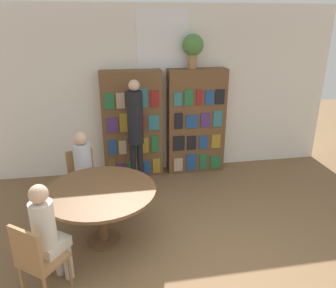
# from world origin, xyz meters

# --- Properties ---
(wall_back) EXTENTS (6.40, 0.07, 3.00)m
(wall_back) POSITION_xyz_m (0.00, 3.26, 1.51)
(wall_back) COLOR silver
(wall_back) RESTS_ON ground_plane
(bookshelf_left) EXTENTS (1.06, 0.34, 1.93)m
(bookshelf_left) POSITION_xyz_m (-0.59, 3.06, 0.96)
(bookshelf_left) COLOR brown
(bookshelf_left) RESTS_ON ground_plane
(bookshelf_right) EXTENTS (1.06, 0.34, 1.93)m
(bookshelf_right) POSITION_xyz_m (0.59, 3.06, 0.96)
(bookshelf_right) COLOR brown
(bookshelf_right) RESTS_ON ground_plane
(flower_vase) EXTENTS (0.37, 0.37, 0.58)m
(flower_vase) POSITION_xyz_m (0.49, 3.07, 2.30)
(flower_vase) COLOR #997047
(flower_vase) RESTS_ON bookshelf_right
(reading_table) EXTENTS (1.40, 1.40, 0.76)m
(reading_table) POSITION_xyz_m (-1.14, 1.11, 0.65)
(reading_table) COLOR brown
(reading_table) RESTS_ON ground_plane
(chair_near_camera) EXTENTS (0.56, 0.56, 0.88)m
(chair_near_camera) POSITION_xyz_m (-1.77, 0.29, 0.49)
(chair_near_camera) COLOR olive
(chair_near_camera) RESTS_ON ground_plane
(chair_left_side) EXTENTS (0.50, 0.50, 0.88)m
(chair_left_side) POSITION_xyz_m (-1.44, 2.10, 0.49)
(chair_left_side) COLOR olive
(chair_left_side) RESTS_ON ground_plane
(seated_reader_left) EXTENTS (0.34, 0.40, 1.24)m
(seated_reader_left) POSITION_xyz_m (-1.39, 1.93, 0.70)
(seated_reader_left) COLOR #B2B7C6
(seated_reader_left) RESTS_ON ground_plane
(seated_reader_right) EXTENTS (0.38, 0.40, 1.24)m
(seated_reader_right) POSITION_xyz_m (-1.66, 0.43, 0.70)
(seated_reader_right) COLOR beige
(seated_reader_right) RESTS_ON ground_plane
(librarian_standing) EXTENTS (0.26, 0.53, 1.86)m
(librarian_standing) POSITION_xyz_m (-0.57, 2.56, 1.12)
(librarian_standing) COLOR black
(librarian_standing) RESTS_ON ground_plane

